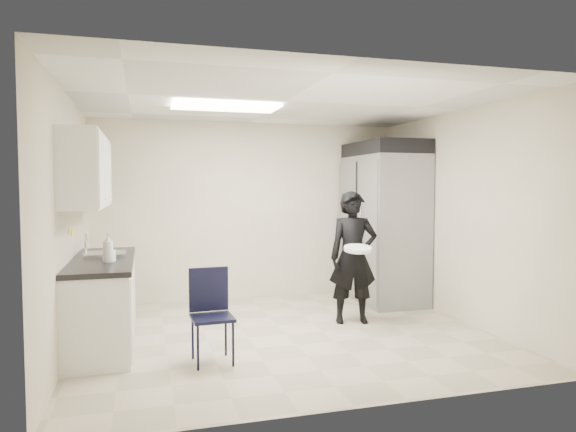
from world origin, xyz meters
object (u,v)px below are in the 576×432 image
object	(u,v)px
lower_counter	(103,304)
commercial_fridge	(384,229)
folding_chair	(212,318)
man_tuxedo	(353,257)

from	to	relation	value
lower_counter	commercial_fridge	size ratio (longest dim) A/B	0.90
lower_counter	folding_chair	world-z (taller)	lower_counter
lower_counter	man_tuxedo	xyz separation A→B (m)	(2.88, 0.08, 0.37)
man_tuxedo	commercial_fridge	bearing A→B (deg)	58.37
lower_counter	folding_chair	size ratio (longest dim) A/B	2.21
commercial_fridge	man_tuxedo	xyz separation A→B (m)	(-0.90, -0.99, -0.25)
lower_counter	commercial_fridge	bearing A→B (deg)	15.88
commercial_fridge	lower_counter	bearing A→B (deg)	-164.12
lower_counter	man_tuxedo	bearing A→B (deg)	1.60
lower_counter	commercial_fridge	distance (m)	3.98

